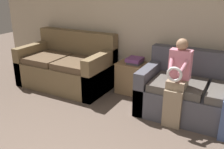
% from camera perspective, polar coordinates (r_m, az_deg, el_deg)
% --- Properties ---
extents(wall_back, '(7.09, 0.06, 2.55)m').
position_cam_1_polar(wall_back, '(4.26, 11.23, 12.17)').
color(wall_back, beige).
rests_on(wall_back, ground_plane).
extents(couch_main, '(1.87, 0.91, 0.91)m').
position_cam_1_polar(couch_main, '(3.82, 20.88, -4.67)').
color(couch_main, '#4C4C56').
rests_on(couch_main, ground_plane).
extents(couch_side, '(1.68, 0.97, 0.99)m').
position_cam_1_polar(couch_side, '(4.77, -10.12, 1.61)').
color(couch_side, brown).
rests_on(couch_side, ground_plane).
extents(child_left_seated, '(0.29, 0.37, 1.18)m').
position_cam_1_polar(child_left_seated, '(3.40, 14.68, -1.15)').
color(child_left_seated, gray).
rests_on(child_left_seated, ground_plane).
extents(side_shelf, '(0.60, 0.40, 0.54)m').
position_cam_1_polar(side_shelf, '(4.39, 5.08, -0.75)').
color(side_shelf, '#9E7A51').
rests_on(side_shelf, ground_plane).
extents(book_stack, '(0.25, 0.28, 0.10)m').
position_cam_1_polar(book_stack, '(4.28, 5.26, 3.18)').
color(book_stack, '#4C4C56').
rests_on(book_stack, side_shelf).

